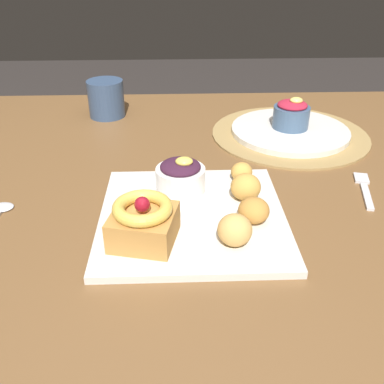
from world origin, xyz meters
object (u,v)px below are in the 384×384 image
at_px(fritter_front, 246,187).
at_px(fork, 365,188).
at_px(front_plate, 192,216).
at_px(back_ramekin, 291,114).
at_px(berry_ramekin, 181,176).
at_px(fritter_middle, 254,210).
at_px(fritter_extra, 242,172).
at_px(coffee_mug, 106,99).
at_px(back_plate, 290,131).
at_px(fritter_back, 235,230).
at_px(cake_slice, 143,221).

relative_size(fritter_front, fork, 0.41).
distance_m(front_plate, fritter_front, 0.10).
xyz_separation_m(front_plate, back_ramekin, (0.24, 0.34, 0.04)).
distance_m(berry_ramekin, back_ramekin, 0.37).
relative_size(fritter_middle, fritter_extra, 1.29).
distance_m(front_plate, coffee_mug, 0.52).
bearing_deg(back_plate, fritter_middle, -111.61).
relative_size(fritter_front, fritter_extra, 1.34).
bearing_deg(berry_ramekin, coffee_mug, 114.05).
xyz_separation_m(front_plate, fritter_middle, (0.09, -0.03, 0.03)).
bearing_deg(fritter_extra, back_plate, 58.04).
bearing_deg(fork, fritter_back, 136.36).
bearing_deg(back_ramekin, fritter_extra, -121.36).
xyz_separation_m(fritter_extra, coffee_mug, (-0.29, 0.37, 0.02)).
distance_m(front_plate, fritter_extra, 0.14).
xyz_separation_m(cake_slice, fritter_front, (0.16, 0.11, -0.01)).
distance_m(fritter_extra, back_ramekin, 0.28).
distance_m(cake_slice, back_ramekin, 0.52).
bearing_deg(fritter_extra, fritter_middle, -89.69).
xyz_separation_m(fritter_back, back_plate, (0.18, 0.42, -0.02)).
distance_m(fritter_front, coffee_mug, 0.52).
height_order(fritter_middle, coffee_mug, coffee_mug).
xyz_separation_m(berry_ramekin, fritter_extra, (0.11, 0.03, -0.01)).
xyz_separation_m(berry_ramekin, coffee_mug, (-0.18, 0.40, 0.01)).
height_order(fritter_back, coffee_mug, coffee_mug).
xyz_separation_m(fritter_back, back_ramekin, (0.18, 0.42, 0.01)).
distance_m(cake_slice, fritter_back, 0.13).
distance_m(berry_ramekin, fritter_back, 0.17).
bearing_deg(fritter_back, fritter_middle, 56.61).
bearing_deg(back_plate, back_ramekin, 84.46).
relative_size(fritter_back, fork, 0.41).
bearing_deg(cake_slice, back_plate, 52.59).
bearing_deg(coffee_mug, fritter_front, -56.52).
height_order(fritter_front, back_plate, fritter_front).
relative_size(front_plate, back_plate, 1.10).
xyz_separation_m(fritter_front, fritter_middle, (0.00, -0.07, -0.00)).
xyz_separation_m(cake_slice, fritter_back, (0.13, -0.01, -0.01)).
distance_m(berry_ramekin, fritter_middle, 0.15).
xyz_separation_m(fritter_extra, fork, (0.22, -0.02, -0.03)).
relative_size(front_plate, fritter_front, 5.68).
bearing_deg(fritter_front, back_plate, 63.57).
height_order(fritter_front, coffee_mug, coffee_mug).
distance_m(fritter_front, fritter_extra, 0.06).
distance_m(cake_slice, back_plate, 0.51).
bearing_deg(fork, berry_ramekin, 105.49).
height_order(fritter_middle, fritter_extra, fritter_middle).
bearing_deg(back_plate, coffee_mug, 161.90).
xyz_separation_m(front_plate, coffee_mug, (-0.20, 0.48, 0.04)).
height_order(fritter_middle, back_plate, fritter_middle).
bearing_deg(coffee_mug, fritter_middle, -59.96).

